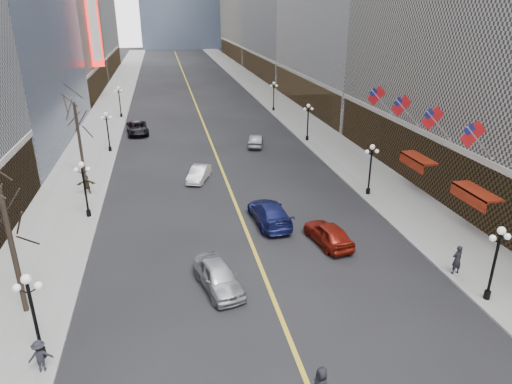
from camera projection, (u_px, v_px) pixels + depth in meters
name	position (u px, v px, depth m)	size (l,w,h in m)	color
sidewalk_east	(281.00, 105.00, 77.14)	(6.00, 230.00, 0.15)	gray
sidewalk_west	(109.00, 112.00, 72.02)	(6.00, 230.00, 0.15)	gray
lane_line	(193.00, 98.00, 83.69)	(0.25, 200.00, 0.02)	gold
streetlamp_east_0	(496.00, 256.00, 24.80)	(1.26, 0.44, 4.52)	black
streetlamp_east_1	(371.00, 164.00, 39.34)	(1.26, 0.44, 4.52)	black
streetlamp_east_2	(308.00, 118.00, 55.69)	(1.26, 0.44, 4.52)	black
streetlamp_east_3	(274.00, 93.00, 72.04)	(1.26, 0.44, 4.52)	black
streetlamp_west_0	(32.00, 308.00, 20.48)	(1.26, 0.44, 4.52)	black
streetlamp_west_1	(84.00, 184.00, 35.02)	(1.26, 0.44, 4.52)	black
streetlamp_west_2	(107.00, 128.00, 51.38)	(1.26, 0.44, 4.52)	black
streetlamp_west_3	(119.00, 99.00, 67.73)	(1.26, 0.44, 4.52)	black
flag_2	(475.00, 137.00, 31.06)	(2.87, 0.12, 2.87)	#B2B2B7
flag_3	(434.00, 120.00, 35.61)	(2.87, 0.12, 2.87)	#B2B2B7
flag_4	(403.00, 107.00, 40.15)	(2.87, 0.12, 2.87)	#B2B2B7
flag_5	(378.00, 97.00, 44.69)	(2.87, 0.12, 2.87)	#B2B2B7
awning_b	(474.00, 193.00, 32.79)	(1.40, 4.00, 0.93)	maroon
awning_c	(417.00, 159.00, 40.06)	(1.40, 4.00, 0.93)	maroon
theatre_marquee	(94.00, 30.00, 76.28)	(2.00, 0.55, 12.00)	red
tree_west_near	(3.00, 208.00, 22.55)	(3.60, 3.60, 7.92)	#2D231C
tree_west_far	(76.00, 114.00, 42.54)	(3.60, 3.60, 7.92)	#2D231C
car_nb_near	(218.00, 276.00, 26.75)	(1.94, 4.83, 1.65)	#A6A9AE
car_nb_mid	(199.00, 174.00, 43.68)	(1.46, 4.17, 1.38)	#BEBEC0
car_nb_far	(137.00, 128.00, 59.68)	(2.62, 5.67, 1.58)	black
car_sb_near	(270.00, 213.00, 34.94)	(2.39, 5.87, 1.70)	navy
car_sb_mid	(328.00, 233.00, 31.84)	(1.90, 4.72, 1.61)	maroon
car_sb_far	(256.00, 141.00, 54.42)	(1.52, 4.36, 1.44)	#4B5153
ped_ne_corner	(457.00, 260.00, 27.93)	(0.70, 0.51, 1.92)	black
ped_west_walk	(40.00, 356.00, 20.43)	(1.04, 0.43, 1.62)	black
ped_west_far	(86.00, 184.00, 40.17)	(1.58, 0.46, 1.71)	black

